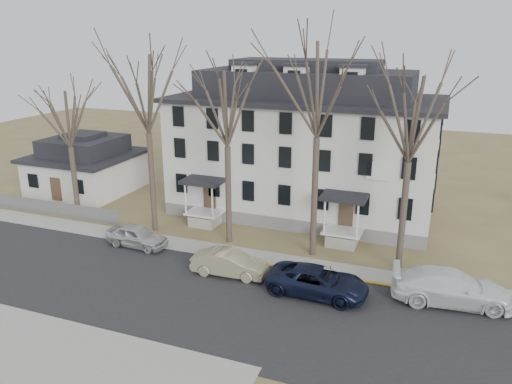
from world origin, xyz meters
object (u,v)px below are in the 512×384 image
at_px(car_silver, 137,237).
at_px(car_navy, 317,282).
at_px(bicycle_left, 206,221).
at_px(boarding_house, 304,146).
at_px(tree_bungalow, 67,115).
at_px(tree_mid_right, 413,113).
at_px(tree_far_left, 146,88).
at_px(car_tan, 230,264).
at_px(car_white, 452,288).
at_px(small_house, 86,167).
at_px(tree_mid_left, 227,104).
at_px(tree_center, 319,83).

height_order(car_silver, car_navy, car_navy).
bearing_deg(bicycle_left, car_navy, -92.42).
height_order(boarding_house, tree_bungalow, boarding_house).
bearing_deg(boarding_house, tree_bungalow, -152.99).
relative_size(tree_mid_right, car_navy, 2.27).
distance_m(tree_far_left, tree_bungalow, 7.34).
height_order(tree_mid_right, car_silver, tree_mid_right).
bearing_deg(car_tan, car_navy, -97.68).
bearing_deg(car_navy, car_white, -74.73).
height_order(tree_far_left, tree_mid_right, tree_far_left).
relative_size(small_house, tree_far_left, 0.63).
bearing_deg(tree_mid_left, tree_mid_right, 0.00).
bearing_deg(small_house, tree_mid_right, -12.27).
xyz_separation_m(boarding_house, bicycle_left, (-5.77, -6.24, -4.93)).
height_order(small_house, tree_center, tree_center).
height_order(boarding_house, car_navy, boarding_house).
relative_size(tree_mid_right, tree_bungalow, 1.18).
relative_size(small_house, car_silver, 1.99).
bearing_deg(boarding_house, tree_far_left, -137.82).
height_order(tree_mid_left, car_white, tree_mid_left).
bearing_deg(tree_center, small_house, 164.92).
bearing_deg(car_navy, bicycle_left, 57.54).
xyz_separation_m(small_house, tree_center, (23.00, -6.20, 8.84)).
bearing_deg(car_tan, tree_far_left, 56.53).
bearing_deg(small_house, car_silver, -38.87).
bearing_deg(boarding_house, bicycle_left, -132.73).
bearing_deg(car_white, tree_bungalow, 75.86).
height_order(small_house, tree_bungalow, tree_bungalow).
bearing_deg(car_navy, tree_far_left, 71.04).
xyz_separation_m(car_silver, car_white, (20.02, -0.33, 0.16)).
distance_m(tree_mid_right, tree_bungalow, 24.54).
xyz_separation_m(small_house, car_navy, (24.62, -11.30, -1.47)).
xyz_separation_m(boarding_house, small_house, (-20.00, -1.96, -3.13)).
xyz_separation_m(tree_mid_left, car_tan, (2.12, -4.70, -8.85)).
distance_m(tree_far_left, car_silver, 10.10).
bearing_deg(car_silver, car_white, -87.71).
bearing_deg(car_silver, car_navy, -95.51).
bearing_deg(small_house, car_white, -16.96).
height_order(small_house, tree_far_left, tree_far_left).
relative_size(car_tan, bicycle_left, 2.66).
bearing_deg(tree_mid_left, car_tan, -65.74).
height_order(car_silver, car_tan, car_tan).
distance_m(tree_mid_left, car_tan, 10.24).
bearing_deg(tree_far_left, small_house, 150.61).
bearing_deg(tree_bungalow, small_house, 122.84).
distance_m(tree_bungalow, car_tan, 17.46).
height_order(tree_center, car_navy, tree_center).
xyz_separation_m(tree_far_left, tree_center, (12.00, 0.00, 0.74)).
bearing_deg(tree_mid_right, car_silver, -169.66).
bearing_deg(small_house, tree_bungalow, -57.16).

